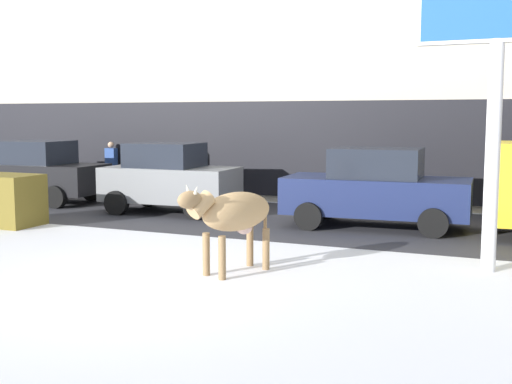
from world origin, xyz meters
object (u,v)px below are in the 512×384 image
object	(u,v)px
dumpster	(4,200)
cow_tan	(233,214)
pedestrian_near_billboard	(195,171)
pedestrian_by_cars	(112,168)
car_grey_hatchback	(169,178)
car_navy_sedan	(376,189)
billboard	(499,6)
car_black_sedan	(35,172)

from	to	relation	value
dumpster	cow_tan	bearing A→B (deg)	-17.22
pedestrian_near_billboard	pedestrian_by_cars	xyz separation A→B (m)	(-3.12, 0.00, 0.00)
car_grey_hatchback	car_navy_sedan	bearing A→B (deg)	-1.47
billboard	car_black_sedan	bearing A→B (deg)	163.33
car_grey_hatchback	car_black_sedan	bearing A→B (deg)	176.87
cow_tan	car_grey_hatchback	size ratio (longest dim) A/B	0.53
billboard	car_black_sedan	world-z (taller)	billboard
car_grey_hatchback	pedestrian_by_cars	size ratio (longest dim) A/B	2.08
billboard	car_navy_sedan	world-z (taller)	billboard
cow_tan	pedestrian_near_billboard	world-z (taller)	pedestrian_near_billboard
billboard	pedestrian_by_cars	bearing A→B (deg)	151.99
car_grey_hatchback	pedestrian_by_cars	world-z (taller)	car_grey_hatchback
car_black_sedan	billboard	bearing A→B (deg)	-16.67
cow_tan	dumpster	size ratio (longest dim) A/B	1.12
billboard	car_navy_sedan	size ratio (longest dim) A/B	1.30
pedestrian_by_cars	pedestrian_near_billboard	bearing A→B (deg)	0.00
billboard	car_black_sedan	distance (m)	14.01
car_black_sedan	dumpster	world-z (taller)	car_black_sedan
car_navy_sedan	dumpster	distance (m)	8.75
billboard	car_grey_hatchback	xyz separation A→B (m)	(-8.26, 3.64, -3.39)
car_grey_hatchback	pedestrian_near_billboard	world-z (taller)	car_grey_hatchback
dumpster	pedestrian_near_billboard	bearing A→B (deg)	72.85
car_navy_sedan	dumpster	world-z (taller)	car_navy_sedan
pedestrian_near_billboard	dumpster	xyz separation A→B (m)	(-1.86, -6.04, -0.28)
pedestrian_near_billboard	dumpster	size ratio (longest dim) A/B	1.02
billboard	car_navy_sedan	distance (m)	5.57
car_grey_hatchback	car_navy_sedan	size ratio (longest dim) A/B	0.84
cow_tan	billboard	distance (m)	5.38
car_grey_hatchback	pedestrian_by_cars	bearing A→B (deg)	143.96
cow_tan	pedestrian_by_cars	xyz separation A→B (m)	(-8.26, 8.21, -0.11)
cow_tan	pedestrian_by_cars	world-z (taller)	pedestrian_by_cars
car_grey_hatchback	pedestrian_by_cars	xyz separation A→B (m)	(-3.85, 2.80, -0.05)
pedestrian_by_cars	cow_tan	bearing A→B (deg)	-44.84
dumpster	car_navy_sedan	bearing A→B (deg)	20.75
cow_tan	car_grey_hatchback	xyz separation A→B (m)	(-4.41, 5.41, -0.07)
cow_tan	car_navy_sedan	distance (m)	5.40
billboard	pedestrian_by_cars	xyz separation A→B (m)	(-12.11, 6.44, -3.43)
car_grey_hatchback	pedestrian_by_cars	distance (m)	4.76
pedestrian_near_billboard	dumpster	world-z (taller)	pedestrian_near_billboard
car_grey_hatchback	car_navy_sedan	world-z (taller)	car_grey_hatchback
billboard	pedestrian_near_billboard	world-z (taller)	billboard
car_navy_sedan	car_black_sedan	bearing A→B (deg)	177.77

